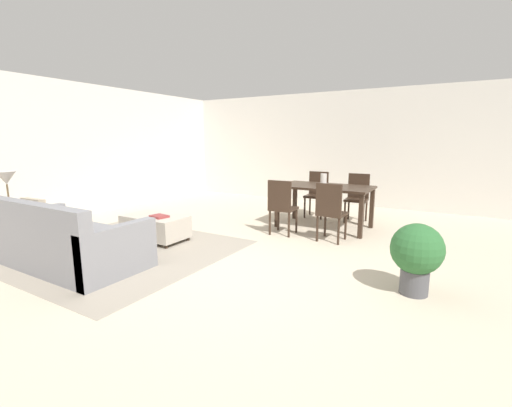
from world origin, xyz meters
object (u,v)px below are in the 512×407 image
object	(u,v)px
dining_table	(325,191)
book_on_ottoman	(159,216)
table_lamp	(6,180)
dining_chair_near_left	(282,204)
dining_chair_near_right	(330,209)
dining_chair_far_left	(317,191)
dining_chair_far_right	(357,195)
ottoman_table	(155,226)
side_table	(11,217)
vase_centerpiece	(324,180)
couch	(66,243)
potted_plant	(417,253)

from	to	relation	value
dining_table	book_on_ottoman	distance (m)	2.88
dining_table	table_lamp	bearing A→B (deg)	-134.88
dining_chair_near_left	book_on_ottoman	size ratio (longest dim) A/B	3.54
dining_table	dining_chair_near_right	bearing A→B (deg)	-64.86
dining_chair_far_left	dining_chair_far_right	size ratio (longest dim) A/B	1.00
ottoman_table	dining_chair_far_right	world-z (taller)	dining_chair_far_right
side_table	vase_centerpiece	bearing A→B (deg)	45.08
vase_centerpiece	couch	bearing A→B (deg)	-121.65
table_lamp	vase_centerpiece	bearing A→B (deg)	45.08
table_lamp	dining_chair_near_right	xyz separation A→B (m)	(3.85, 2.66, -0.49)
couch	ottoman_table	world-z (taller)	couch
dining_chair_near_right	dining_chair_far_right	distance (m)	1.61
dining_chair_far_right	vase_centerpiece	size ratio (longest dim) A/B	4.28
dining_chair_near_left	book_on_ottoman	world-z (taller)	dining_chair_near_left
dining_table	dining_chair_far_right	xyz separation A→B (m)	(0.38, 0.79, -0.15)
couch	vase_centerpiece	xyz separation A→B (m)	(2.13, 3.46, 0.58)
side_table	dining_chair_near_left	distance (m)	4.02
side_table	dining_chair_near_right	size ratio (longest dim) A/B	0.65
side_table	ottoman_table	bearing A→B (deg)	42.74
dining_table	dining_chair_far_right	world-z (taller)	dining_chair_far_right
table_lamp	potted_plant	size ratio (longest dim) A/B	0.71
book_on_ottoman	vase_centerpiece	bearing A→B (deg)	49.42
dining_chair_near_left	book_on_ottoman	distance (m)	1.95
dining_chair_far_right	dining_chair_far_left	bearing A→B (deg)	178.46
dining_chair_near_left	vase_centerpiece	bearing A→B (deg)	63.02
dining_chair_near_left	book_on_ottoman	bearing A→B (deg)	-136.94
dining_chair_near_right	vase_centerpiece	bearing A→B (deg)	117.07
book_on_ottoman	table_lamp	bearing A→B (deg)	-140.85
couch	dining_chair_far_right	xyz separation A→B (m)	(2.53, 4.27, 0.23)
side_table	dining_chair_near_right	xyz separation A→B (m)	(3.85, 2.66, 0.05)
table_lamp	book_on_ottoman	xyz separation A→B (m)	(1.60, 1.31, -0.60)
couch	dining_table	size ratio (longest dim) A/B	1.26
dining_chair_near_right	potted_plant	world-z (taller)	dining_chair_near_right
potted_plant	side_table	bearing A→B (deg)	-165.82
table_lamp	book_on_ottoman	world-z (taller)	table_lamp
dining_chair_near_left	dining_chair_near_right	distance (m)	0.82
table_lamp	potted_plant	xyz separation A→B (m)	(5.21, 1.32, -0.57)
dining_chair_near_right	vase_centerpiece	size ratio (longest dim) A/B	4.28
table_lamp	book_on_ottoman	distance (m)	2.15
table_lamp	dining_chair_far_left	bearing A→B (deg)	54.85
dining_chair_near_right	dining_chair_far_right	bearing A→B (deg)	90.18
dining_chair_far_left	potted_plant	size ratio (longest dim) A/B	1.24
dining_chair_far_left	side_table	bearing A→B (deg)	-125.15
side_table	dining_table	bearing A→B (deg)	45.12
ottoman_table	vase_centerpiece	world-z (taller)	vase_centerpiece
ottoman_table	potted_plant	world-z (taller)	potted_plant
table_lamp	dining_chair_far_right	world-z (taller)	table_lamp
couch	dining_chair_near_right	size ratio (longest dim) A/B	2.21
couch	dining_table	world-z (taller)	couch
ottoman_table	dining_chair_far_left	distance (m)	3.34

